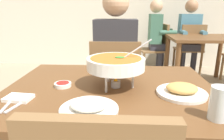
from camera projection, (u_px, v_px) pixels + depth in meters
The scene contains 16 objects.
dining_table_main at pixel (111, 107), 1.12m from camera, with size 1.10×0.87×0.75m.
chair_diner_main at pixel (115, 83), 1.84m from camera, with size 0.44×0.44×0.90m.
diner_main at pixel (116, 56), 1.80m from camera, with size 0.40×0.45×1.31m.
curry_bowl at pixel (116, 64), 1.05m from camera, with size 0.33×0.30×0.26m.
rice_plate at pixel (89, 107), 0.82m from camera, with size 0.24×0.24×0.06m.
appetizer_plate at pixel (182, 90), 0.98m from camera, with size 0.24×0.24×0.06m.
sauce_dish at pixel (63, 84), 1.09m from camera, with size 0.09×0.09×0.02m.
napkin_folded at pixel (19, 98), 0.93m from camera, with size 0.12×0.08×0.02m, color white.
fork_utensil at pixel (9, 104), 0.88m from camera, with size 0.01×0.17×0.01m, color silver.
spoon_utensil at pixel (20, 104), 0.88m from camera, with size 0.01×0.17×0.01m, color silver.
drink_glass at pixel (219, 105), 0.75m from camera, with size 0.07×0.07×0.13m.
dining_table_far at pixel (202, 45), 3.10m from camera, with size 1.00×0.80×0.75m.
chair_bg_left at pixel (157, 46), 3.68m from camera, with size 0.50×0.50×0.90m.
chair_bg_middle at pixel (190, 46), 3.63m from camera, with size 0.46×0.46×0.90m.
patron_bg_left at pixel (157, 33), 3.60m from camera, with size 0.45×0.40×1.31m.
patron_bg_middle at pixel (189, 33), 3.60m from camera, with size 0.40×0.45×1.31m.
Camera 1 is at (0.06, -1.01, 1.15)m, focal length 32.48 mm.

